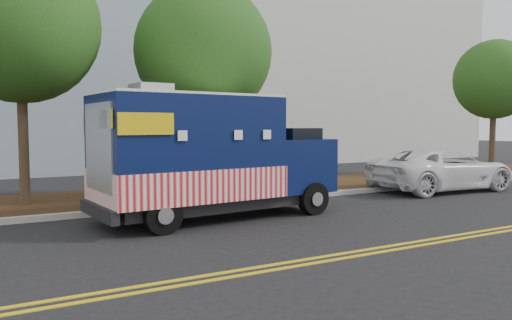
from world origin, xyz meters
TOP-DOWN VIEW (x-y plane):
  - ground at (0.00, 0.00)m, footprint 120.00×120.00m
  - curb at (0.00, 1.40)m, footprint 120.00×0.18m
  - mulch_strip at (0.00, 3.50)m, footprint 120.00×4.00m
  - centerline_near at (0.00, -4.45)m, footprint 120.00×0.10m
  - centerline_far at (0.00, -4.70)m, footprint 120.00×0.10m
  - tree_a at (-5.29, 3.29)m, footprint 4.10×4.10m
  - tree_b at (-0.37, 2.67)m, footprint 4.09×4.09m
  - tree_d at (13.87, 3.08)m, footprint 3.52×3.52m
  - sign_post at (-1.22, 1.62)m, footprint 0.06×0.06m
  - food_truck at (-1.57, -0.26)m, footprint 6.19×2.75m
  - white_car at (7.62, 0.57)m, footprint 5.41×2.73m

SIDE VIEW (x-z plane):
  - ground at x=0.00m, z-range 0.00..0.00m
  - centerline_near at x=0.00m, z-range 0.00..0.01m
  - centerline_far at x=0.00m, z-range 0.00..0.01m
  - curb at x=0.00m, z-range 0.00..0.15m
  - mulch_strip at x=0.00m, z-range 0.00..0.15m
  - white_car at x=7.62m, z-range 0.00..1.47m
  - sign_post at x=-1.22m, z-range 0.00..2.40m
  - food_truck at x=-1.57m, z-range -0.15..3.02m
  - tree_d at x=13.87m, z-range 1.25..7.31m
  - tree_b at x=-0.37m, z-range 1.19..7.67m
  - tree_a at x=-5.29m, z-range 1.40..8.33m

